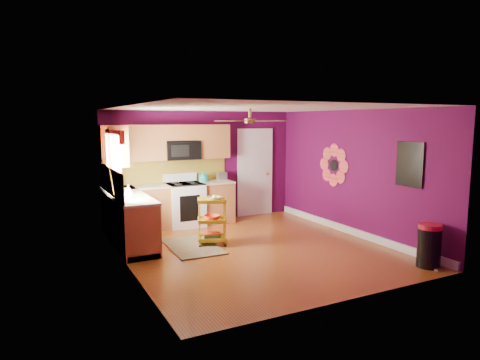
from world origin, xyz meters
TOP-DOWN VIEW (x-y plane):
  - ground at (0.00, 0.00)m, footprint 5.00×5.00m
  - room_envelope at (0.03, 0.00)m, footprint 4.54×5.04m
  - lower_cabinets at (-1.35, 1.82)m, footprint 2.81×2.31m
  - electric_range at (-0.55, 2.17)m, footprint 0.76×0.66m
  - upper_cabinetry at (-1.24, 2.17)m, footprint 2.80×2.30m
  - left_window at (-2.22, 1.05)m, footprint 0.08×1.35m
  - panel_door at (1.35, 2.47)m, footprint 0.95×0.11m
  - right_wall_art at (2.23, -0.34)m, footprint 0.04×2.74m
  - ceiling_fan at (0.00, 0.20)m, footprint 1.01×1.01m
  - shag_rug at (-0.97, 0.59)m, footprint 0.87×1.39m
  - rolling_cart at (-0.58, 0.56)m, footprint 0.62×0.53m
  - trash_can at (1.97, -2.08)m, footprint 0.45×0.45m
  - teal_kettle at (-0.08, 2.26)m, footprint 0.18×0.18m
  - toaster at (0.39, 2.30)m, footprint 0.22×0.15m
  - soap_bottle_a at (-2.00, 0.94)m, footprint 0.08×0.08m
  - soap_bottle_b at (-1.91, 1.42)m, footprint 0.12×0.12m
  - counter_dish at (-1.98, 1.63)m, footprint 0.24×0.24m
  - counter_cup at (-2.03, 1.05)m, footprint 0.12×0.12m

SIDE VIEW (x-z plane):
  - ground at x=0.00m, z-range 0.00..0.00m
  - shag_rug at x=-0.97m, z-range 0.00..0.02m
  - trash_can at x=1.97m, z-range 0.00..0.69m
  - lower_cabinets at x=-1.35m, z-range -0.04..0.90m
  - rolling_cart at x=-0.58m, z-range 0.01..0.95m
  - electric_range at x=-0.55m, z-range -0.08..1.05m
  - counter_dish at x=-1.98m, z-range 0.94..1.00m
  - counter_cup at x=-2.03m, z-range 0.94..1.03m
  - soap_bottle_b at x=-1.91m, z-range 0.94..1.10m
  - teal_kettle at x=-0.08m, z-range 0.92..1.13m
  - panel_door at x=1.35m, z-range -0.05..2.10m
  - soap_bottle_a at x=-2.00m, z-range 0.94..1.12m
  - toaster at x=0.39m, z-range 0.94..1.12m
  - right_wall_art at x=2.23m, z-range 0.92..1.96m
  - room_envelope at x=0.03m, z-range 0.37..2.89m
  - left_window at x=-2.22m, z-range 1.20..2.28m
  - upper_cabinetry at x=-1.24m, z-range 1.17..2.43m
  - ceiling_fan at x=0.00m, z-range 2.16..2.42m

